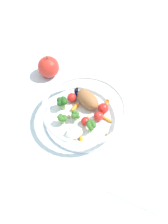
% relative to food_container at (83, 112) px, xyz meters
% --- Properties ---
extents(ground_plane, '(2.40, 2.40, 0.00)m').
position_rel_food_container_xyz_m(ground_plane, '(-0.01, 0.00, -0.03)').
color(ground_plane, silver).
extents(food_container, '(0.26, 0.26, 0.06)m').
position_rel_food_container_xyz_m(food_container, '(0.00, 0.00, 0.00)').
color(food_container, white).
rests_on(food_container, ground_plane).
extents(loose_apple, '(0.07, 0.07, 0.09)m').
position_rel_food_container_xyz_m(loose_apple, '(-0.05, -0.22, 0.00)').
color(loose_apple, red).
rests_on(loose_apple, ground_plane).
extents(folded_napkin, '(0.19, 0.19, 0.01)m').
position_rel_food_container_xyz_m(folded_napkin, '(0.04, 0.24, -0.03)').
color(folded_napkin, white).
rests_on(folded_napkin, ground_plane).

